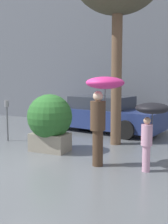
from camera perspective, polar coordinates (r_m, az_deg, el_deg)
The scene contains 7 objects.
ground_plane at distance 6.64m, azimuth -11.42°, elevation -10.25°, with size 40.00×40.00×0.00m, color slate.
building_facade at distance 12.26m, azimuth 6.74°, elevation 11.80°, with size 18.00×0.30×6.00m.
planter_box at distance 7.51m, azimuth -6.97°, elevation -1.72°, with size 1.20×1.20×1.53m.
person_adult at distance 6.11m, azimuth 3.70°, elevation 2.36°, with size 0.83×0.83×1.98m.
person_child at distance 5.91m, azimuth 13.43°, elevation -1.12°, with size 0.70×0.70×1.44m.
parked_car_near at distance 10.49m, azimuth 3.68°, elevation -0.48°, with size 4.84×2.61×1.28m.
parking_meter at distance 8.95m, azimuth -15.38°, elevation 0.03°, with size 0.14×0.14×1.27m.
Camera 1 is at (3.76, -5.12, 1.94)m, focal length 45.00 mm.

